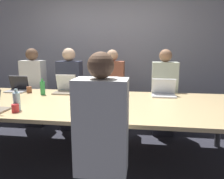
{
  "coord_description": "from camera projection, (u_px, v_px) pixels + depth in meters",
  "views": [
    {
      "loc": [
        0.71,
        -2.59,
        1.42
      ],
      "look_at": [
        0.32,
        0.1,
        0.89
      ],
      "focal_mm": 35.0,
      "sensor_mm": 36.0,
      "label": 1
    }
  ],
  "objects": [
    {
      "name": "laptop_near_midright",
      "position": [
        106.0,
        110.0,
        2.15
      ],
      "size": [
        0.34,
        0.23,
        0.23
      ],
      "rotation": [
        0.0,
        0.0,
        3.14
      ],
      "color": "#B7B7BC",
      "rests_on": "conference_table"
    },
    {
      "name": "bottle_far_center",
      "position": [
        88.0,
        88.0,
        3.04
      ],
      "size": [
        0.07,
        0.07,
        0.28
      ],
      "color": "black",
      "rests_on": "conference_table"
    },
    {
      "name": "laptop_far_center",
      "position": [
        107.0,
        89.0,
        3.2
      ],
      "size": [
        0.32,
        0.26,
        0.26
      ],
      "color": "#B7B7BC",
      "rests_on": "conference_table"
    },
    {
      "name": "bottle_near_midright",
      "position": [
        85.0,
        102.0,
        2.3
      ],
      "size": [
        0.07,
        0.07,
        0.25
      ],
      "color": "green",
      "rests_on": "conference_table"
    },
    {
      "name": "stapler",
      "position": [
        95.0,
        103.0,
        2.61
      ],
      "size": [
        0.1,
        0.15,
        0.05
      ],
      "rotation": [
        0.0,
        0.0,
        -0.42
      ],
      "color": "black",
      "rests_on": "conference_table"
    },
    {
      "name": "ground_plane",
      "position": [
        87.0,
        156.0,
        2.89
      ],
      "size": [
        24.0,
        24.0,
        0.0
      ],
      "primitive_type": "plane",
      "color": "#2D2D38"
    },
    {
      "name": "person_far_center",
      "position": [
        112.0,
        92.0,
        3.74
      ],
      "size": [
        0.4,
        0.24,
        1.39
      ],
      "color": "#2D2D38",
      "rests_on": "ground_plane"
    },
    {
      "name": "person_far_right",
      "position": [
        164.0,
        94.0,
        3.52
      ],
      "size": [
        0.4,
        0.24,
        1.39
      ],
      "color": "#2D2D38",
      "rests_on": "ground_plane"
    },
    {
      "name": "curtain_wall",
      "position": [
        109.0,
        48.0,
        4.42
      ],
      "size": [
        12.0,
        0.06,
        2.8
      ],
      "color": "#9999A3",
      "rests_on": "ground_plane"
    },
    {
      "name": "person_far_left",
      "position": [
        34.0,
        89.0,
        3.93
      ],
      "size": [
        0.4,
        0.24,
        1.41
      ],
      "color": "#2D2D38",
      "rests_on": "ground_plane"
    },
    {
      "name": "laptop_far_left",
      "position": [
        18.0,
        87.0,
        3.41
      ],
      "size": [
        0.31,
        0.24,
        0.24
      ],
      "color": "#B7B7BC",
      "rests_on": "conference_table"
    },
    {
      "name": "person_far_midleft",
      "position": [
        70.0,
        91.0,
        3.76
      ],
      "size": [
        0.4,
        0.24,
        1.41
      ],
      "color": "#2D2D38",
      "rests_on": "ground_plane"
    },
    {
      "name": "bottle_near_left",
      "position": [
        17.0,
        101.0,
        2.37
      ],
      "size": [
        0.08,
        0.08,
        0.24
      ],
      "color": "#ADD1E0",
      "rests_on": "conference_table"
    },
    {
      "name": "cup_far_left",
      "position": [
        29.0,
        90.0,
        3.3
      ],
      "size": [
        0.08,
        0.08,
        0.09
      ],
      "color": "brown",
      "rests_on": "conference_table"
    },
    {
      "name": "cup_near_midright",
      "position": [
        82.0,
        109.0,
        2.27
      ],
      "size": [
        0.08,
        0.08,
        0.1
      ],
      "color": "white",
      "rests_on": "conference_table"
    },
    {
      "name": "cup_near_left",
      "position": [
        15.0,
        108.0,
        2.31
      ],
      "size": [
        0.07,
        0.07,
        0.09
      ],
      "color": "red",
      "rests_on": "conference_table"
    },
    {
      "name": "bottle_far_midleft",
      "position": [
        43.0,
        88.0,
        3.15
      ],
      "size": [
        0.07,
        0.07,
        0.23
      ],
      "color": "green",
      "rests_on": "conference_table"
    },
    {
      "name": "laptop_far_right",
      "position": [
        164.0,
        91.0,
        3.09
      ],
      "size": [
        0.33,
        0.24,
        0.24
      ],
      "color": "silver",
      "rests_on": "conference_table"
    },
    {
      "name": "person_near_midright",
      "position": [
        102.0,
        145.0,
        1.69
      ],
      "size": [
        0.4,
        0.24,
        1.39
      ],
      "rotation": [
        0.0,
        0.0,
        3.14
      ],
      "color": "#2D2D38",
      "rests_on": "ground_plane"
    },
    {
      "name": "conference_table",
      "position": [
        86.0,
        106.0,
        2.76
      ],
      "size": [
        3.97,
        1.49,
        0.74
      ],
      "color": "#D6B77F",
      "rests_on": "ground_plane"
    },
    {
      "name": "cup_far_center",
      "position": [
        125.0,
        93.0,
        3.11
      ],
      "size": [
        0.09,
        0.09,
        0.08
      ],
      "color": "brown",
      "rests_on": "conference_table"
    },
    {
      "name": "laptop_far_midleft",
      "position": [
        65.0,
        88.0,
        3.3
      ],
      "size": [
        0.31,
        0.27,
        0.27
      ],
      "color": "gray",
      "rests_on": "conference_table"
    }
  ]
}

